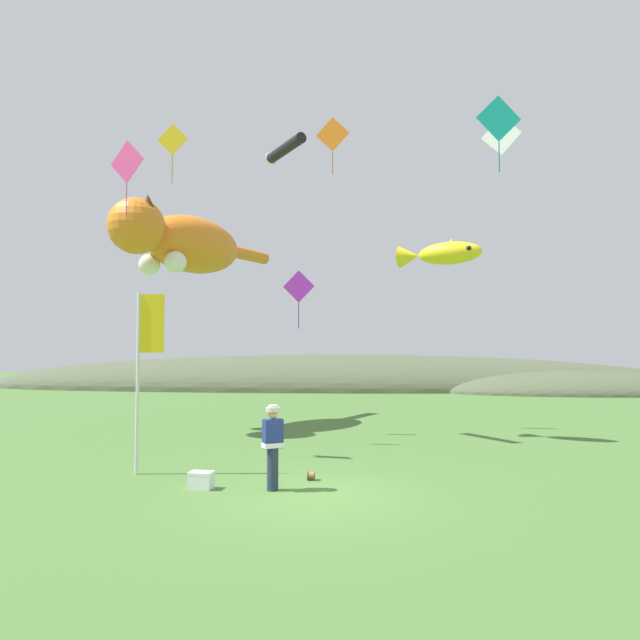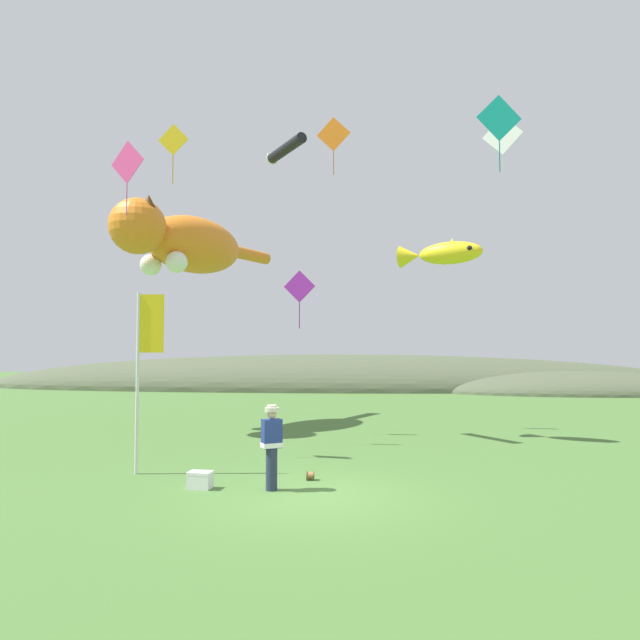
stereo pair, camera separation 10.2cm
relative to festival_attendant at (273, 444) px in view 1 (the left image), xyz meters
name	(u,v)px [view 1 (the left image)]	position (x,y,z in m)	size (l,w,h in m)	color
ground_plane	(310,496)	(0.82, -0.39, -0.95)	(120.00, 120.00, 0.00)	#477033
distant_hill_ridge	(366,388)	(2.95, 31.73, -0.95)	(55.97, 14.83, 5.09)	#4C563D
festival_attendant	(273,444)	(0.00, 0.00, 0.00)	(0.49, 0.43, 1.77)	#232D47
kite_spool	(311,476)	(0.74, 0.97, -0.85)	(0.17, 0.20, 0.20)	olive
picnic_cooler	(201,480)	(-1.53, 0.05, -0.77)	(0.53, 0.39, 0.36)	white
festival_banner_pole	(144,354)	(-3.28, 1.38, 1.88)	(0.66, 0.08, 4.32)	silver
kite_giant_cat	(182,243)	(-4.77, 9.34, 6.07)	(4.75, 7.81, 2.60)	orange
kite_fish_windsock	(440,254)	(4.67, 7.02, 5.18)	(2.87, 1.90, 0.87)	yellow
kite_tube_streamer	(285,149)	(-0.52, 6.81, 8.76)	(1.59, 2.17, 0.44)	black
kite_diamond_gold	(173,140)	(-3.92, 5.34, 8.57)	(1.01, 0.14, 1.92)	yellow
kite_diamond_orange	(333,135)	(1.02, 9.10, 10.10)	(1.29, 0.28, 2.22)	orange
kite_diamond_teal	(499,119)	(5.96, 4.41, 8.67)	(1.36, 0.24, 2.27)	#19BFBF
kite_diamond_white	(501,136)	(7.05, 8.16, 9.57)	(1.30, 0.59, 2.31)	white
kite_diamond_pink	(127,162)	(-4.53, 3.26, 7.18)	(1.12, 0.50, 2.12)	#E53F8C
kite_diamond_violet	(299,287)	(-0.13, 7.66, 4.16)	(1.12, 0.21, 2.03)	purple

